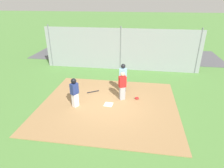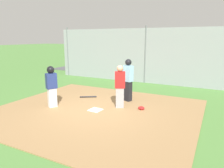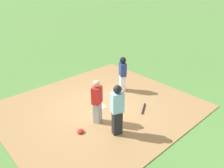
{
  "view_description": "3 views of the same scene",
  "coord_description": "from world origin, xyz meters",
  "px_view_note": "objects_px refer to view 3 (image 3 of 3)",
  "views": [
    {
      "loc": [
        -1.5,
        8.69,
        5.28
      ],
      "look_at": [
        -0.1,
        -0.6,
        0.98
      ],
      "focal_mm": 30.55,
      "sensor_mm": 36.0,
      "label": 1
    },
    {
      "loc": [
        -3.88,
        6.27,
        2.64
      ],
      "look_at": [
        -0.05,
        -1.24,
        0.78
      ],
      "focal_mm": 33.63,
      "sensor_mm": 36.0,
      "label": 2
    },
    {
      "loc": [
        -4.66,
        -5.87,
        4.73
      ],
      "look_at": [
        0.59,
        -0.11,
        0.89
      ],
      "focal_mm": 35.42,
      "sensor_mm": 36.0,
      "label": 3
    }
  ],
  "objects_px": {
    "catcher": "(97,101)",
    "umpire": "(117,109)",
    "runner": "(123,72)",
    "catcher_mask": "(80,131)",
    "baseball_bat": "(143,109)",
    "home_plate": "(99,107)"
  },
  "relations": [
    {
      "from": "catcher",
      "to": "runner",
      "type": "distance_m",
      "value": 2.6
    },
    {
      "from": "catcher",
      "to": "umpire",
      "type": "height_order",
      "value": "umpire"
    },
    {
      "from": "catcher",
      "to": "baseball_bat",
      "type": "bearing_deg",
      "value": -134.03
    },
    {
      "from": "catcher",
      "to": "umpire",
      "type": "relative_size",
      "value": 0.92
    },
    {
      "from": "home_plate",
      "to": "baseball_bat",
      "type": "relative_size",
      "value": 0.58
    },
    {
      "from": "umpire",
      "to": "runner",
      "type": "bearing_deg",
      "value": -28.02
    },
    {
      "from": "runner",
      "to": "catcher_mask",
      "type": "distance_m",
      "value": 3.51
    },
    {
      "from": "catcher",
      "to": "runner",
      "type": "relative_size",
      "value": 1.03
    },
    {
      "from": "home_plate",
      "to": "catcher_mask",
      "type": "bearing_deg",
      "value": -150.73
    },
    {
      "from": "catcher_mask",
      "to": "umpire",
      "type": "bearing_deg",
      "value": -42.62
    },
    {
      "from": "runner",
      "to": "catcher_mask",
      "type": "bearing_deg",
      "value": 50.91
    },
    {
      "from": "catcher_mask",
      "to": "catcher",
      "type": "bearing_deg",
      "value": 7.96
    },
    {
      "from": "baseball_bat",
      "to": "catcher_mask",
      "type": "distance_m",
      "value": 2.7
    },
    {
      "from": "home_plate",
      "to": "catcher",
      "type": "bearing_deg",
      "value": -132.39
    },
    {
      "from": "home_plate",
      "to": "catcher_mask",
      "type": "distance_m",
      "value": 1.7
    },
    {
      "from": "umpire",
      "to": "baseball_bat",
      "type": "height_order",
      "value": "umpire"
    },
    {
      "from": "runner",
      "to": "baseball_bat",
      "type": "xyz_separation_m",
      "value": [
        -0.52,
        -1.7,
        -0.86
      ]
    },
    {
      "from": "catcher",
      "to": "catcher_mask",
      "type": "height_order",
      "value": "catcher"
    },
    {
      "from": "catcher_mask",
      "to": "runner",
      "type": "bearing_deg",
      "value": 21.25
    },
    {
      "from": "catcher",
      "to": "baseball_bat",
      "type": "xyz_separation_m",
      "value": [
        1.83,
        -0.58,
        -0.81
      ]
    },
    {
      "from": "catcher",
      "to": "umpire",
      "type": "bearing_deg",
      "value": 157.4
    },
    {
      "from": "umpire",
      "to": "runner",
      "type": "height_order",
      "value": "umpire"
    }
  ]
}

